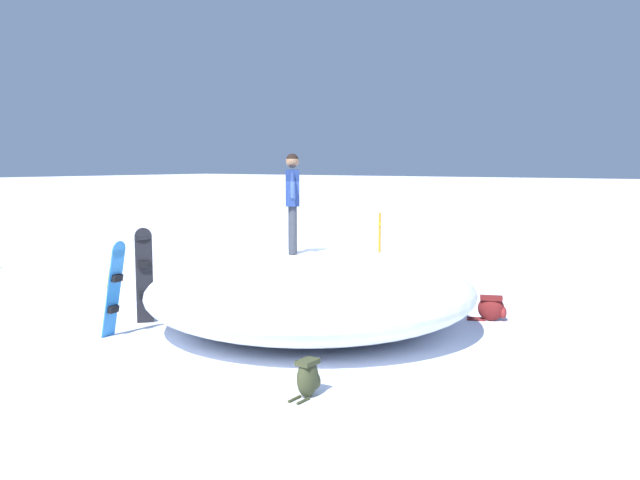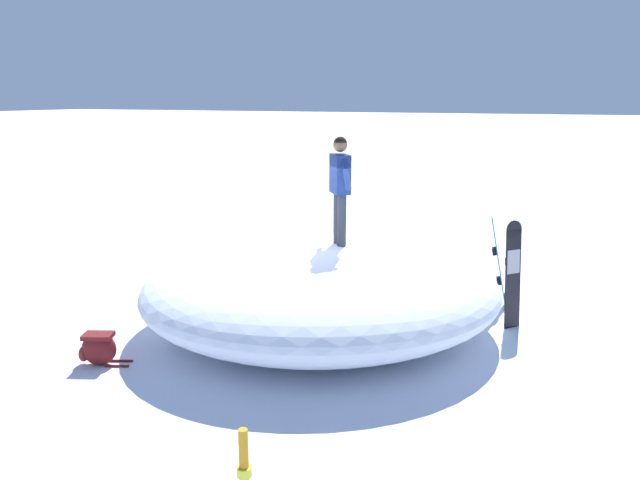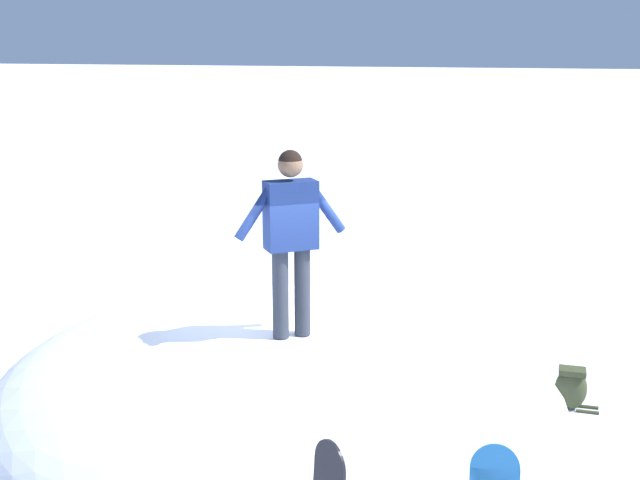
% 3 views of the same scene
% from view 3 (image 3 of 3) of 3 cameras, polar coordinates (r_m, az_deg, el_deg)
% --- Properties ---
extents(ground, '(240.00, 240.00, 0.00)m').
position_cam_3_polar(ground, '(8.25, -4.12, -13.69)').
color(ground, white).
extents(snow_mound, '(7.47, 7.49, 1.31)m').
position_cam_3_polar(snow_mound, '(7.60, -3.15, -10.69)').
color(snow_mound, white).
rests_on(snow_mound, ground).
extents(snowboarder_standing, '(0.84, 0.67, 1.63)m').
position_cam_3_polar(snowboarder_standing, '(6.83, -2.07, 0.84)').
color(snowboarder_standing, '#333842').
rests_on(snowboarder_standing, snow_mound).
extents(backpack_near, '(0.49, 0.23, 0.47)m').
position_cam_3_polar(backpack_near, '(9.10, 17.25, -9.94)').
color(backpack_near, '#383D23').
rests_on(backpack_near, ground).
extents(backpack_far, '(0.47, 0.72, 0.45)m').
position_cam_3_polar(backpack_far, '(10.57, -11.59, -6.27)').
color(backpack_far, maroon).
rests_on(backpack_far, ground).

